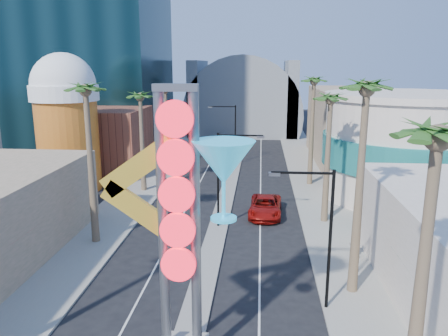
# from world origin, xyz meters

# --- Properties ---
(sidewalk_west) EXTENTS (5.00, 100.00, 0.15)m
(sidewalk_west) POSITION_xyz_m (-9.50, 35.00, 0.07)
(sidewalk_west) COLOR gray
(sidewalk_west) RESTS_ON ground
(sidewalk_east) EXTENTS (5.00, 100.00, 0.15)m
(sidewalk_east) POSITION_xyz_m (9.50, 35.00, 0.07)
(sidewalk_east) COLOR gray
(sidewalk_east) RESTS_ON ground
(median) EXTENTS (1.60, 84.00, 0.15)m
(median) POSITION_xyz_m (0.00, 38.00, 0.07)
(median) COLOR gray
(median) RESTS_ON ground
(brick_filler_west) EXTENTS (10.00, 10.00, 8.00)m
(brick_filler_west) POSITION_xyz_m (-16.00, 38.00, 4.00)
(brick_filler_west) COLOR brown
(brick_filler_west) RESTS_ON ground
(filler_east) EXTENTS (10.00, 20.00, 10.00)m
(filler_east) POSITION_xyz_m (16.00, 48.00, 5.00)
(filler_east) COLOR #8D7C5B
(filler_east) RESTS_ON ground
(beer_mug) EXTENTS (7.00, 7.00, 14.50)m
(beer_mug) POSITION_xyz_m (-17.00, 30.00, 7.84)
(beer_mug) COLOR #CA501B
(beer_mug) RESTS_ON ground
(turquoise_building) EXTENTS (16.60, 16.60, 10.60)m
(turquoise_building) POSITION_xyz_m (18.00, 30.00, 5.25)
(turquoise_building) COLOR beige
(turquoise_building) RESTS_ON ground
(canopy) EXTENTS (22.00, 16.00, 22.00)m
(canopy) POSITION_xyz_m (0.00, 72.00, 4.31)
(canopy) COLOR slate
(canopy) RESTS_ON ground
(neon_sign) EXTENTS (6.53, 2.60, 12.55)m
(neon_sign) POSITION_xyz_m (0.82, 2.96, 7.31)
(neon_sign) COLOR gray
(neon_sign) RESTS_ON ground
(streetlight_0) EXTENTS (3.79, 0.25, 8.00)m
(streetlight_0) POSITION_xyz_m (0.55, 20.00, 4.88)
(streetlight_0) COLOR black
(streetlight_0) RESTS_ON ground
(streetlight_1) EXTENTS (3.79, 0.25, 8.00)m
(streetlight_1) POSITION_xyz_m (-0.55, 44.00, 4.88)
(streetlight_1) COLOR black
(streetlight_1) RESTS_ON ground
(streetlight_2) EXTENTS (3.45, 0.25, 8.00)m
(streetlight_2) POSITION_xyz_m (6.72, 8.00, 4.83)
(streetlight_2) COLOR black
(streetlight_2) RESTS_ON ground
(palm_1) EXTENTS (2.40, 2.40, 12.70)m
(palm_1) POSITION_xyz_m (-9.00, 16.00, 10.82)
(palm_1) COLOR brown
(palm_1) RESTS_ON ground
(palm_2) EXTENTS (2.40, 2.40, 11.20)m
(palm_2) POSITION_xyz_m (-9.00, 30.00, 9.48)
(palm_2) COLOR brown
(palm_2) RESTS_ON ground
(palm_3) EXTENTS (2.40, 2.40, 11.20)m
(palm_3) POSITION_xyz_m (-9.00, 42.00, 9.48)
(palm_3) COLOR brown
(palm_3) RESTS_ON ground
(palm_4) EXTENTS (2.40, 2.40, 12.20)m
(palm_4) POSITION_xyz_m (9.00, 0.00, 10.38)
(palm_4) COLOR brown
(palm_4) RESTS_ON ground
(palm_5) EXTENTS (2.40, 2.40, 13.20)m
(palm_5) POSITION_xyz_m (9.00, 10.00, 11.27)
(palm_5) COLOR brown
(palm_5) RESTS_ON ground
(palm_6) EXTENTS (2.40, 2.40, 11.70)m
(palm_6) POSITION_xyz_m (9.00, 22.00, 9.93)
(palm_6) COLOR brown
(palm_6) RESTS_ON ground
(palm_7) EXTENTS (2.40, 2.40, 12.70)m
(palm_7) POSITION_xyz_m (9.00, 34.00, 10.82)
(palm_7) COLOR brown
(palm_7) RESTS_ON ground
(red_pickup) EXTENTS (3.12, 6.22, 1.69)m
(red_pickup) POSITION_xyz_m (3.94, 23.31, 0.84)
(red_pickup) COLOR #960F0B
(red_pickup) RESTS_ON ground
(pedestrian_b) EXTENTS (0.98, 0.91, 1.61)m
(pedestrian_b) POSITION_xyz_m (10.08, 14.77, 0.95)
(pedestrian_b) COLOR gray
(pedestrian_b) RESTS_ON sidewalk_east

